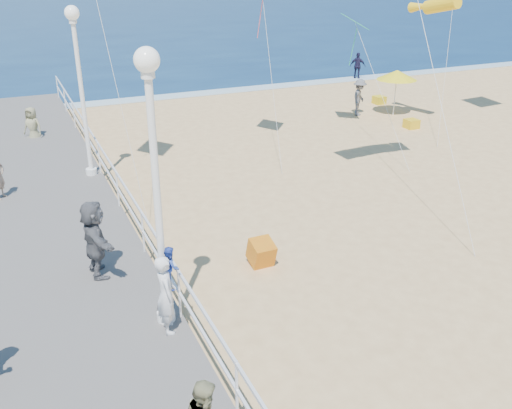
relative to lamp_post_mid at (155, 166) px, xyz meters
name	(u,v)px	position (x,y,z in m)	size (l,w,h in m)	color
ground	(386,280)	(5.35, 0.00, -3.66)	(160.00, 160.00, 0.00)	#DFB674
ocean	(60,19)	(5.35, 65.00, -3.65)	(160.00, 90.00, 0.05)	#0C274A
surf_line	(159,97)	(5.35, 20.50, -3.63)	(160.00, 1.20, 0.04)	white
boardwalk	(55,356)	(-2.15, 0.00, -3.46)	(5.00, 44.00, 0.40)	slate
railing	(179,280)	(0.30, 0.00, -2.41)	(0.05, 42.00, 0.55)	white
lamp_post_mid	(155,166)	(0.00, 0.00, 0.00)	(0.44, 0.44, 5.32)	white
lamp_post_far	(80,75)	(0.00, 9.00, 0.00)	(0.44, 0.44, 5.32)	white
woman_holding_toddler	(166,294)	(-0.05, -0.34, -2.46)	(0.59, 0.39, 1.61)	silver
toddler_held	(170,267)	(0.10, -0.19, -1.98)	(0.42, 0.32, 0.86)	#2F4BB1
spectator_5	(95,239)	(-0.91, 2.34, -2.36)	(1.68, 0.53, 1.81)	#57575C
beach_walker_a	(359,98)	(13.16, 13.08, -2.80)	(1.11, 0.64, 1.72)	#5A5A5F
beach_walker_b	(358,66)	(17.93, 20.46, -2.86)	(0.94, 0.39, 1.61)	#191732
beach_walker_c	(33,127)	(-1.40, 14.28, -2.86)	(0.78, 0.51, 1.60)	gray
box_kite	(261,255)	(2.92, 1.84, -3.36)	(0.55, 0.55, 0.60)	#BF3D0B
beach_umbrella	(397,75)	(14.76, 12.47, -1.75)	(1.90, 1.90, 2.14)	white
beach_chair_left	(411,124)	(14.08, 10.25, -3.46)	(0.55, 0.55, 0.40)	gold
beach_chair_right	(379,100)	(15.43, 14.60, -3.46)	(0.55, 0.55, 0.40)	yellow
kite_windsock	(442,5)	(14.92, 10.20, 1.52)	(0.56, 0.56, 2.62)	yellow
kite_diamond_green	(355,21)	(11.33, 11.13, 0.92)	(1.13, 1.13, 0.02)	#24A977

